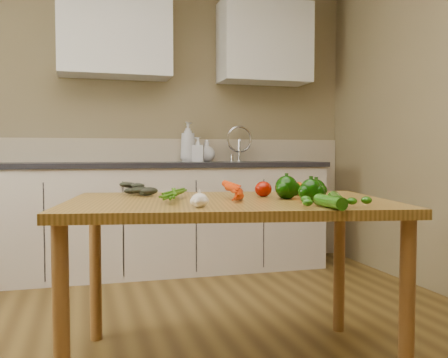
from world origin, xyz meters
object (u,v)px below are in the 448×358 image
tomato_a (263,189)px  tomato_b (297,190)px  table (228,218)px  soap_bottle_b (198,149)px  zucchini_a (336,200)px  soap_bottle_a (188,142)px  soap_bottle_c (207,151)px  zucchini_b (330,202)px  garlic_bulb (200,200)px  pepper_a (286,188)px  tomato_c (298,189)px  leafy_greens (137,185)px  pepper_c (311,191)px  pepper_b (316,189)px  carrot_bunch (215,192)px

tomato_a → tomato_b: 0.18m
table → soap_bottle_b: 2.11m
tomato_a → zucchini_a: (0.12, -0.48, -0.01)m
soap_bottle_b → tomato_a: bearing=15.7°
soap_bottle_a → tomato_a: size_ratio=4.20×
table → soap_bottle_a: size_ratio=4.58×
tomato_a → soap_bottle_c: bearing=83.9°
zucchini_b → soap_bottle_a: bearing=90.5°
tomato_b → zucchini_a: 0.50m
garlic_bulb → zucchini_a: size_ratio=0.28×
soap_bottle_b → pepper_a: size_ratio=2.03×
table → soap_bottle_a: (0.25, 2.10, 0.39)m
soap_bottle_a → tomato_b: (0.13, -1.98, -0.28)m
garlic_bulb → tomato_c: 0.70m
soap_bottle_a → soap_bottle_b: 0.11m
table → tomato_c: bearing=25.5°
leafy_greens → tomato_c: leafy_greens is taller
soap_bottle_c → tomato_b: 2.00m
table → soap_bottle_c: size_ratio=8.24×
pepper_c → zucchini_a: size_ratio=0.42×
soap_bottle_a → zucchini_a: 2.50m
soap_bottle_b → zucchini_a: 2.46m
pepper_a → leafy_greens: bearing=149.8°
table → pepper_c: (0.31, -0.21, 0.13)m
pepper_a → tomato_b: (0.12, 0.15, -0.02)m
soap_bottle_a → pepper_b: bearing=133.0°
tomato_b → tomato_c: (0.00, -0.00, 0.01)m
pepper_b → tomato_c: pepper_b is taller
tomato_b → soap_bottle_a: bearing=93.9°
pepper_c → zucchini_b: 0.23m
pepper_b → zucchini_a: bearing=-103.2°
tomato_c → zucchini_a: tomato_c is taller
table → pepper_c: bearing=-24.3°
tomato_a → garlic_bulb: bearing=-137.0°
soap_bottle_c → carrot_bunch: (-0.48, -2.10, -0.19)m
tomato_a → pepper_c: bearing=-71.2°
table → soap_bottle_b: soap_bottle_b is taller
soap_bottle_c → carrot_bunch: size_ratio=0.72×
soap_bottle_a → zucchini_b: 2.55m
soap_bottle_c → pepper_b: (-0.01, -2.16, -0.19)m
pepper_c → zucchini_b: pepper_c is taller
soap_bottle_a → leafy_greens: 1.89m
pepper_c → tomato_a: size_ratio=1.21×
pepper_a → zucchini_a: bearing=-80.2°
table → tomato_a: bearing=35.2°
tomato_c → zucchini_a: (-0.06, -0.50, -0.01)m
table → carrot_bunch: size_ratio=5.91×
garlic_bulb → tomato_a: 0.55m
garlic_bulb → tomato_b: (0.58, 0.39, 0.00)m
tomato_a → tomato_c: 0.19m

